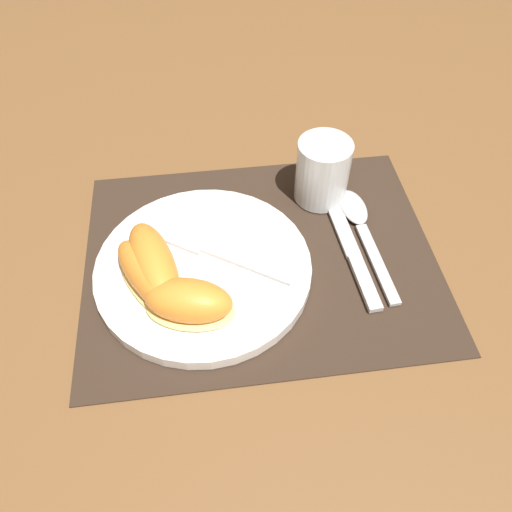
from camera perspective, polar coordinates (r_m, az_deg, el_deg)
name	(u,v)px	position (r m, az deg, el deg)	size (l,w,h in m)	color
ground_plane	(260,257)	(0.63, 0.50, -0.15)	(3.00, 3.00, 0.00)	brown
placemat	(260,256)	(0.63, 0.50, -0.03)	(0.44, 0.34, 0.00)	#38281E
plate	(204,269)	(0.60, -6.00, -1.43)	(0.26, 0.26, 0.02)	white
juice_glass	(322,174)	(0.68, 7.56, 9.28)	(0.07, 0.07, 0.09)	silver
knife	(350,248)	(0.64, 10.75, 0.93)	(0.03, 0.20, 0.01)	silver
spoon	(359,221)	(0.67, 11.73, 3.93)	(0.04, 0.19, 0.01)	silver
fork	(209,249)	(0.61, -5.36, 0.77)	(0.17, 0.12, 0.00)	silver
citrus_wedge_0	(154,266)	(0.58, -11.62, -1.08)	(0.08, 0.14, 0.05)	#F4DB84
citrus_wedge_1	(152,279)	(0.57, -11.77, -2.62)	(0.11, 0.14, 0.04)	#F4DB84
citrus_wedge_2	(165,288)	(0.57, -10.35, -3.61)	(0.11, 0.13, 0.03)	#F4DB84
citrus_wedge_3	(189,302)	(0.54, -7.69, -5.27)	(0.11, 0.08, 0.05)	#F4DB84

